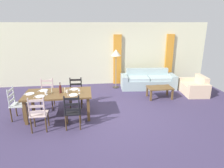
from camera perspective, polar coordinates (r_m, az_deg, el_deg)
ground_plane at (r=6.06m, az=-0.43°, el=-9.02°), size 9.60×9.60×0.02m
wall_far at (r=8.81m, az=-3.07°, el=8.70°), size 9.60×0.16×2.70m
curtain_panel_left at (r=8.79m, az=1.57°, el=7.04°), size 0.35×0.08×2.20m
curtain_panel_right at (r=9.46m, az=16.20°, el=7.11°), size 0.35×0.08×2.20m
dining_table at (r=5.90m, az=-15.33°, el=-3.30°), size 1.90×0.96×0.75m
dining_chair_near_left at (r=5.37m, az=-20.60°, el=-8.10°), size 0.43×0.41×0.96m
dining_chair_near_right at (r=5.25m, az=-11.37°, el=-7.86°), size 0.42×0.40×0.96m
dining_chair_far_left at (r=6.73m, az=-18.36°, el=-2.67°), size 0.42×0.40×0.96m
dining_chair_far_right at (r=6.59m, az=-10.46°, el=-2.47°), size 0.43×0.42×0.96m
dining_chair_head_west at (r=6.25m, az=-26.02°, el=-5.17°), size 0.42×0.44×0.96m
dinner_plate_near_left at (r=5.72m, az=-20.19°, el=-3.41°), size 0.24×0.24×0.02m
fork_near_left at (r=5.76m, az=-21.64°, el=-3.50°), size 0.03×0.17×0.01m
dinner_plate_near_right at (r=5.58m, az=-11.16°, el=-3.14°), size 0.24×0.24×0.02m
fork_near_right at (r=5.60m, az=-12.69°, el=-3.25°), size 0.03×0.17×0.01m
dinner_plate_far_left at (r=6.18m, az=-19.24°, el=-1.77°), size 0.24×0.24×0.02m
fork_far_left at (r=6.22m, az=-20.58°, el=-1.87°), size 0.03×0.17×0.01m
dinner_plate_far_right at (r=6.05m, az=-10.88°, el=-1.48°), size 0.24×0.24×0.02m
fork_far_right at (r=6.07m, az=-12.29°, el=-1.59°), size 0.03×0.17×0.01m
dinner_plate_head_west at (r=6.03m, az=-22.76°, el=-2.64°), size 0.24×0.24×0.02m
fork_head_west at (r=6.08m, az=-24.11°, el=-2.73°), size 0.02×0.17×0.01m
wine_bottle at (r=5.82m, az=-14.78°, el=-1.41°), size 0.07×0.07×0.32m
wine_glass_near_left at (r=5.77m, az=-18.57°, el=-1.97°), size 0.06×0.06×0.16m
wine_glass_near_right at (r=5.66m, az=-9.56°, el=-1.66°), size 0.06×0.06×0.16m
coffee_cup_primary at (r=5.79m, az=-12.93°, el=-2.13°), size 0.07×0.07×0.09m
coffee_cup_secondary at (r=5.84m, az=-18.70°, el=-2.46°), size 0.07×0.07×0.09m
candle_tall at (r=5.90m, az=-17.15°, el=-1.89°), size 0.05×0.05×0.24m
candle_short at (r=5.79m, az=-13.53°, el=-2.17°), size 0.05×0.05×0.17m
couch at (r=8.52m, az=10.37°, el=0.83°), size 2.33×0.97×0.80m
coffee_table at (r=7.43m, az=13.71°, el=-1.36°), size 0.90×0.56×0.42m
armchair_upholstered at (r=8.33m, az=23.00°, el=-1.00°), size 0.90×1.23×0.72m
standing_lamp at (r=8.14m, az=1.18°, el=8.42°), size 0.40×0.40×1.64m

